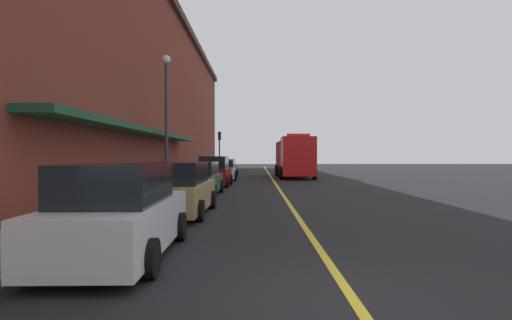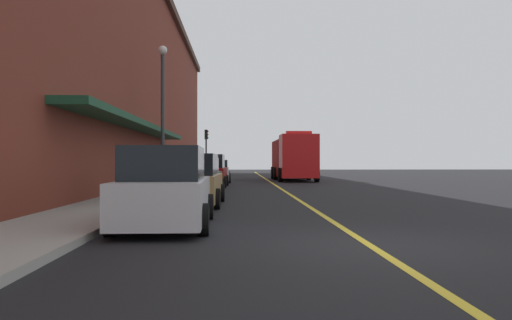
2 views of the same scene
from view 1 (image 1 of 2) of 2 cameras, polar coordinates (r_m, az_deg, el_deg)
name	(u,v)px [view 1 (image 1 of 2)]	position (r m, az deg, el deg)	size (l,w,h in m)	color
ground_plane	(272,181)	(30.46, 2.18, -2.92)	(112.00, 112.00, 0.00)	black
sidewalk_left	(187,180)	(30.82, -9.43, -2.75)	(2.40, 70.00, 0.15)	#9E9B93
lane_center_stripe	(272,181)	(30.46, 2.18, -2.92)	(0.16, 70.00, 0.01)	gold
brick_building_left	(96,88)	(31.77, -21.15, 9.22)	(11.32, 64.00, 13.30)	maroon
parked_car_0	(117,214)	(8.32, -18.50, -7.01)	(2.08, 4.68, 1.78)	silver
parked_car_1	(175,190)	(13.75, -11.03, -4.06)	(2.20, 4.84, 1.70)	#A5844C
parked_car_2	(197,179)	(20.03, -8.06, -2.66)	(2.07, 4.85, 1.62)	#2D5133
parked_car_3	(212,172)	(25.86, -5.99, -1.68)	(2.08, 4.23, 1.85)	maroon
parked_car_4	(220,170)	(31.85, -4.91, -1.44)	(2.23, 4.34, 1.55)	silver
parked_car_5	(223,168)	(37.19, -4.50, -1.12)	(2.15, 4.88, 1.57)	#595B60
fire_truck	(292,157)	(35.82, 4.94, 0.35)	(2.98, 9.12, 3.58)	red
parking_meter_0	(210,164)	(38.25, -6.35, -0.59)	(0.14, 0.18, 1.33)	#4C4C51
parking_meter_1	(197,167)	(29.82, -8.08, -0.97)	(0.14, 0.18, 1.33)	#4C4C51
street_lamp_left	(164,107)	(22.15, -12.48, 7.08)	(0.44, 0.44, 6.94)	#33383D
traffic_light_near	(217,144)	(45.45, -5.31, 2.26)	(0.38, 0.36, 4.30)	#232326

